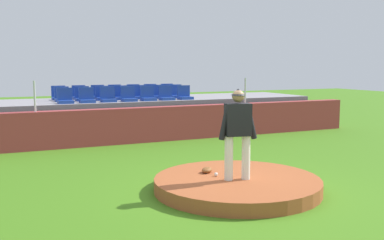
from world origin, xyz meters
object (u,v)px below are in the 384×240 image
(stadium_chair_1, at_px, (87,98))
(stadium_chair_11, at_px, (141,95))
(stadium_chair_8, at_px, (83,96))
(stadium_chair_14, at_px, (59,95))
(pitcher, at_px, (238,127))
(stadium_chair_16, at_px, (98,94))
(stadium_chair_3, at_px, (128,97))
(stadium_chair_13, at_px, (176,94))
(stadium_chair_5, at_px, (166,96))
(stadium_chair_6, at_px, (185,95))
(stadium_chair_2, at_px, (108,97))
(stadium_chair_9, at_px, (103,96))
(stadium_chair_18, at_px, (134,93))
(stadium_chair_20, at_px, (168,92))
(fielding_glove, at_px, (207,170))
(stadium_chair_4, at_px, (148,96))
(stadium_chair_0, at_px, (65,99))
(stadium_chair_7, at_px, (62,97))
(stadium_chair_17, at_px, (115,94))
(stadium_chair_15, at_px, (79,95))
(stadium_chair_12, at_px, (158,94))
(stadium_chair_19, at_px, (151,93))
(stadium_chair_10, at_px, (122,95))
(baseball, at_px, (216,174))

(stadium_chair_1, relative_size, stadium_chair_11, 1.00)
(stadium_chair_8, distance_m, stadium_chair_14, 1.07)
(pitcher, height_order, stadium_chair_16, pitcher)
(stadium_chair_3, distance_m, stadium_chair_13, 2.30)
(stadium_chair_3, height_order, stadium_chair_5, same)
(stadium_chair_16, bearing_deg, stadium_chair_6, 149.23)
(stadium_chair_2, xyz_separation_m, stadium_chair_14, (-1.38, 1.60, 0.00))
(stadium_chair_3, xyz_separation_m, stadium_chair_9, (-0.70, 0.83, 0.00))
(stadium_chair_3, bearing_deg, stadium_chair_18, -112.82)
(stadium_chair_8, xyz_separation_m, stadium_chair_20, (3.50, 0.86, 0.00))
(fielding_glove, height_order, stadium_chair_4, stadium_chair_4)
(stadium_chair_0, relative_size, stadium_chair_13, 1.00)
(stadium_chair_7, relative_size, stadium_chair_14, 1.00)
(stadium_chair_5, distance_m, stadium_chair_9, 2.24)
(stadium_chair_3, distance_m, stadium_chair_17, 1.71)
(stadium_chair_9, height_order, stadium_chair_15, same)
(fielding_glove, distance_m, stadium_chair_12, 7.88)
(stadium_chair_1, distance_m, stadium_chair_20, 3.90)
(stadium_chair_13, xyz_separation_m, stadium_chair_17, (-2.14, 0.83, 0.00))
(stadium_chair_8, xyz_separation_m, stadium_chair_9, (0.70, -0.01, 0.00))
(fielding_glove, height_order, stadium_chair_18, stadium_chair_18)
(fielding_glove, height_order, stadium_chair_19, stadium_chair_19)
(stadium_chair_5, bearing_deg, stadium_chair_20, -113.04)
(stadium_chair_1, relative_size, stadium_chair_16, 1.00)
(stadium_chair_5, bearing_deg, stadium_chair_3, 0.09)
(stadium_chair_1, distance_m, stadium_chair_16, 1.82)
(stadium_chair_14, bearing_deg, stadium_chair_13, 169.46)
(fielding_glove, height_order, stadium_chair_7, stadium_chair_7)
(stadium_chair_16, xyz_separation_m, stadium_chair_18, (1.37, -0.00, 0.00))
(stadium_chair_5, bearing_deg, stadium_chair_19, -90.41)
(stadium_chair_9, bearing_deg, stadium_chair_5, 158.26)
(stadium_chair_0, height_order, stadium_chair_20, same)
(stadium_chair_1, distance_m, stadium_chair_18, 2.69)
(stadium_chair_6, distance_m, stadium_chair_7, 4.27)
(stadium_chair_16, bearing_deg, stadium_chair_13, 163.98)
(stadium_chair_3, bearing_deg, fielding_glove, 87.18)
(stadium_chair_8, height_order, stadium_chair_14, same)
(stadium_chair_13, height_order, stadium_chair_19, same)
(stadium_chair_7, distance_m, stadium_chair_18, 2.90)
(stadium_chair_1, height_order, stadium_chair_5, same)
(stadium_chair_0, xyz_separation_m, stadium_chair_13, (4.24, 0.86, 0.00))
(stadium_chair_2, height_order, stadium_chair_6, same)
(stadium_chair_2, bearing_deg, stadium_chair_11, -149.89)
(stadium_chair_10, relative_size, stadium_chair_16, 1.00)
(stadium_chair_17, relative_size, stadium_chair_19, 1.00)
(stadium_chair_5, xyz_separation_m, stadium_chair_14, (-3.47, 1.66, 0.00))
(stadium_chair_6, height_order, stadium_chair_16, same)
(stadium_chair_13, bearing_deg, baseball, 73.01)
(fielding_glove, height_order, stadium_chair_16, stadium_chair_16)
(stadium_chair_14, xyz_separation_m, stadium_chair_19, (3.48, 0.02, 0.00))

